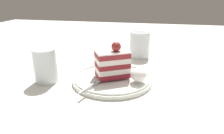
{
  "coord_description": "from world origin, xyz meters",
  "views": [
    {
      "loc": [
        -0.55,
        -0.11,
        0.26
      ],
      "look_at": [
        -0.0,
        0.0,
        0.05
      ],
      "focal_mm": 32.48,
      "sensor_mm": 36.0,
      "label": 1
    }
  ],
  "objects_px": {
    "dessert_plate": "(112,79)",
    "drink_glass_far": "(140,46)",
    "whipped_cream_dollop": "(139,75)",
    "fork": "(93,85)",
    "cake_slice": "(112,63)",
    "drink_glass_near": "(46,67)"
  },
  "relations": [
    {
      "from": "dessert_plate",
      "to": "fork",
      "type": "height_order",
      "value": "fork"
    },
    {
      "from": "cake_slice",
      "to": "drink_glass_near",
      "type": "height_order",
      "value": "cake_slice"
    },
    {
      "from": "cake_slice",
      "to": "drink_glass_far",
      "type": "relative_size",
      "value": 1.1
    },
    {
      "from": "dessert_plate",
      "to": "fork",
      "type": "distance_m",
      "value": 0.08
    },
    {
      "from": "whipped_cream_dollop",
      "to": "drink_glass_far",
      "type": "bearing_deg",
      "value": 3.85
    },
    {
      "from": "dessert_plate",
      "to": "fork",
      "type": "relative_size",
      "value": 2.19
    },
    {
      "from": "whipped_cream_dollop",
      "to": "fork",
      "type": "height_order",
      "value": "whipped_cream_dollop"
    },
    {
      "from": "drink_glass_near",
      "to": "whipped_cream_dollop",
      "type": "bearing_deg",
      "value": -85.62
    },
    {
      "from": "dessert_plate",
      "to": "drink_glass_near",
      "type": "relative_size",
      "value": 2.35
    },
    {
      "from": "cake_slice",
      "to": "drink_glass_far",
      "type": "xyz_separation_m",
      "value": [
        0.26,
        -0.06,
        -0.01
      ]
    },
    {
      "from": "dessert_plate",
      "to": "drink_glass_far",
      "type": "bearing_deg",
      "value": -13.31
    },
    {
      "from": "dessert_plate",
      "to": "cake_slice",
      "type": "xyz_separation_m",
      "value": [
        0.0,
        -0.0,
        0.05
      ]
    },
    {
      "from": "dessert_plate",
      "to": "drink_glass_near",
      "type": "bearing_deg",
      "value": 101.76
    },
    {
      "from": "cake_slice",
      "to": "drink_glass_far",
      "type": "height_order",
      "value": "cake_slice"
    },
    {
      "from": "dessert_plate",
      "to": "drink_glass_far",
      "type": "distance_m",
      "value": 0.27
    },
    {
      "from": "whipped_cream_dollop",
      "to": "drink_glass_near",
      "type": "distance_m",
      "value": 0.28
    },
    {
      "from": "whipped_cream_dollop",
      "to": "cake_slice",
      "type": "bearing_deg",
      "value": 76.23
    },
    {
      "from": "dessert_plate",
      "to": "whipped_cream_dollop",
      "type": "height_order",
      "value": "whipped_cream_dollop"
    },
    {
      "from": "cake_slice",
      "to": "fork",
      "type": "xyz_separation_m",
      "value": [
        -0.07,
        0.04,
        -0.04
      ]
    },
    {
      "from": "whipped_cream_dollop",
      "to": "drink_glass_far",
      "type": "distance_m",
      "value": 0.28
    },
    {
      "from": "whipped_cream_dollop",
      "to": "fork",
      "type": "relative_size",
      "value": 0.41
    },
    {
      "from": "cake_slice",
      "to": "drink_glass_far",
      "type": "bearing_deg",
      "value": -13.3
    }
  ]
}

